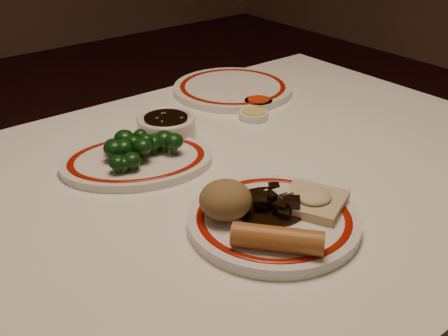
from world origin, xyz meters
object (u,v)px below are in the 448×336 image
Objects in this scene: main_plate at (274,221)px; stirfry_heap at (272,203)px; broccoli_plate at (137,161)px; broccoli_pile at (138,146)px; fried_wonton at (313,200)px; soy_bowl at (166,127)px; dining_table at (242,214)px; spring_roll at (278,239)px; rice_mound at (226,200)px.

stirfry_heap reaches higher than main_plate.
broccoli_pile is (0.00, -0.00, 0.03)m from broccoli_plate.
fried_wonton reaches higher than soy_bowl.
dining_table is 9.73× the size of fried_wonton.
fried_wonton is at bearing -93.52° from dining_table.
soy_bowl is (0.11, 0.44, -0.01)m from spring_roll.
rice_mound reaches higher than dining_table.
dining_table is 0.23m from rice_mound.
stirfry_heap is at bearing -114.19° from dining_table.
broccoli_pile reaches higher than stirfry_heap.
spring_roll is at bearing -89.82° from broccoli_pile.
rice_mound is at bearing -108.49° from soy_bowl.
soy_bowl is (0.11, 0.07, 0.01)m from broccoli_plate.
spring_roll is 0.13m from fried_wonton.
rice_mound reaches higher than broccoli_plate.
dining_table is at bearing 41.42° from rice_mound.
dining_table is 0.21m from main_plate.
stirfry_heap reaches higher than broccoli_plate.
rice_mound is 0.35m from soy_bowl.
dining_table is 0.29m from spring_roll.
spring_roll is 0.38× the size of broccoli_plate.
rice_mound is (-0.13, -0.12, 0.14)m from dining_table.
broccoli_plate is at bearing -147.06° from soy_bowl.
main_plate is 4.08× the size of rice_mound.
fried_wonton is (0.12, -0.06, -0.02)m from rice_mound.
spring_roll is at bearing -89.08° from broccoli_plate.
main_plate is at bearing -124.58° from stirfry_heap.
broccoli_pile reaches higher than soy_bowl.
broccoli_plate is 2.23× the size of broccoli_pile.
main_plate is at bearing -79.74° from broccoli_pile.
rice_mound reaches higher than fried_wonton.
stirfry_heap is 0.98× the size of soy_bowl.
fried_wonton is at bearing -30.60° from stirfry_heap.
stirfry_heap is 0.29m from broccoli_plate.
spring_roll is 1.02× the size of fried_wonton.
fried_wonton is 0.37× the size of broccoli_plate.
broccoli_pile is (-0.12, 0.31, 0.01)m from fried_wonton.
spring_roll reaches higher than broccoli_plate.
broccoli_pile reaches higher than fried_wonton.
dining_table is at bearing 20.05° from spring_roll.
broccoli_plate is 0.03m from broccoli_pile.
main_plate is 2.79× the size of soy_bowl.
dining_table is 9.53× the size of spring_roll.
main_plate is 0.07m from fried_wonton.
stirfry_heap is (-0.07, -0.15, 0.12)m from dining_table.
broccoli_plate is 0.13m from soy_bowl.
stirfry_heap is at bearing 149.40° from fried_wonton.
fried_wonton is (0.12, 0.05, -0.01)m from spring_roll.
main_plate is 0.38m from soy_bowl.
stirfry_heap is (0.07, -0.03, -0.02)m from rice_mound.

